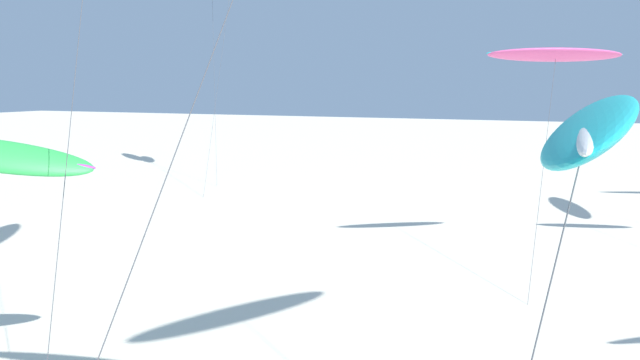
% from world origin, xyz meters
% --- Properties ---
extents(flying_kite_0, '(6.36, 8.56, 10.00)m').
position_xyz_m(flying_kite_0, '(9.59, 35.79, 9.58)').
color(flying_kite_0, '#EA5193').
rests_on(flying_kite_0, ground).
extents(flying_kite_2, '(2.18, 7.28, 8.17)m').
position_xyz_m(flying_kite_2, '(9.59, 14.75, 7.79)').
color(flying_kite_2, '#19B2B7').
rests_on(flying_kite_2, ground).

